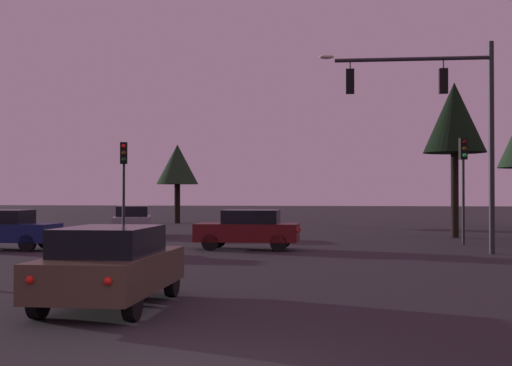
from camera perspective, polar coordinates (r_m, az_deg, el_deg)
The scene contains 10 objects.
ground_plane at distance 32.35m, azimuth 4.12°, elevation -4.70°, with size 168.00×168.00×0.00m, color #262326.
traffic_signal_mast_arm at distance 25.23m, azimuth 15.62°, elevation 6.05°, with size 6.23×0.46×7.59m.
traffic_light_corner_left at distance 29.59m, azimuth 17.16°, elevation 1.12°, with size 0.35×0.38×4.48m.
traffic_light_corner_right at distance 28.50m, azimuth -11.15°, elevation 0.91°, with size 0.36×0.38×4.28m.
car_nearside_lane at distance 13.13m, azimuth -12.18°, elevation -6.80°, with size 1.89×4.22×1.52m.
car_crossing_left at distance 27.50m, azimuth -20.62°, elevation -3.67°, with size 4.09×1.76×1.52m.
car_crossing_right at distance 25.80m, azimuth -0.66°, elevation -3.91°, with size 4.00×1.73×1.52m.
car_far_lane at distance 34.57m, azimuth -10.43°, elevation -3.12°, with size 2.87×4.67×1.52m.
tree_behind_sign at distance 48.75m, azimuth -6.68°, elevation 1.53°, with size 3.02×3.02×5.69m.
tree_right_cluster at distance 34.33m, azimuth 16.46°, elevation 5.24°, with size 3.03×3.03×7.59m.
Camera 1 is at (1.84, -7.73, 2.15)m, focal length 47.20 mm.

